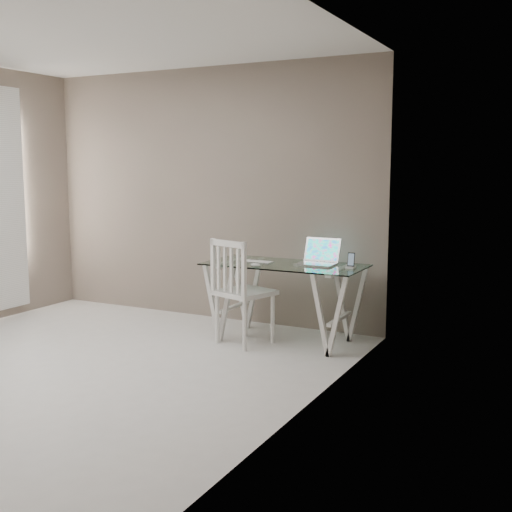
{
  "coord_description": "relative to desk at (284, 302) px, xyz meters",
  "views": [
    {
      "loc": [
        3.63,
        -3.72,
        1.66
      ],
      "look_at": [
        1.02,
        1.4,
        0.85
      ],
      "focal_mm": 45.0,
      "sensor_mm": 36.0,
      "label": 1
    }
  ],
  "objects": [
    {
      "name": "room",
      "position": [
        -1.23,
        -1.68,
        1.33
      ],
      "size": [
        4.5,
        4.52,
        2.71
      ],
      "color": "beige",
      "rests_on": "ground"
    },
    {
      "name": "desk",
      "position": [
        0.0,
        0.0,
        0.0
      ],
      "size": [
        1.5,
        0.7,
        0.75
      ],
      "color": "silver",
      "rests_on": "ground"
    },
    {
      "name": "chair",
      "position": [
        -0.33,
        -0.31,
        0.17
      ],
      "size": [
        0.57,
        0.57,
        1.0
      ],
      "rotation": [
        0.0,
        0.0,
        -0.31
      ],
      "color": "silver",
      "rests_on": "ground"
    },
    {
      "name": "laptop",
      "position": [
        0.28,
        0.15,
        0.42
      ],
      "size": [
        0.35,
        0.33,
        0.24
      ],
      "color": "silver",
      "rests_on": "desk"
    },
    {
      "name": "keyboard",
      "position": [
        -0.29,
        -0.01,
        0.37
      ],
      "size": [
        0.31,
        0.13,
        0.01
      ],
      "primitive_type": "cube",
      "color": "silver",
      "rests_on": "desk"
    },
    {
      "name": "mouse",
      "position": [
        -0.17,
        -0.26,
        0.38
      ],
      "size": [
        0.1,
        0.06,
        0.03
      ],
      "primitive_type": "ellipsoid",
      "color": "silver",
      "rests_on": "desk"
    },
    {
      "name": "phone_dock",
      "position": [
        0.63,
        0.05,
        0.4
      ],
      "size": [
        0.08,
        0.08,
        0.14
      ],
      "color": "white",
      "rests_on": "desk"
    }
  ]
}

